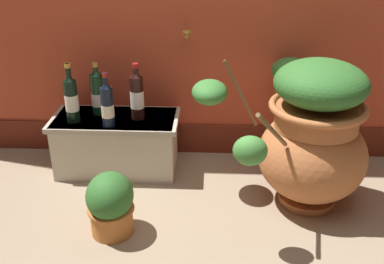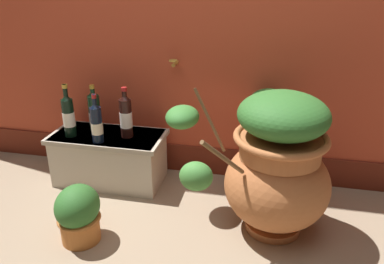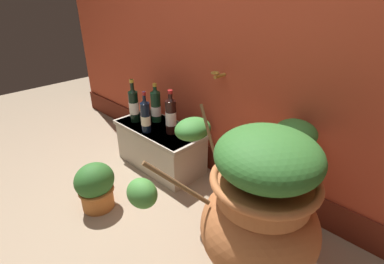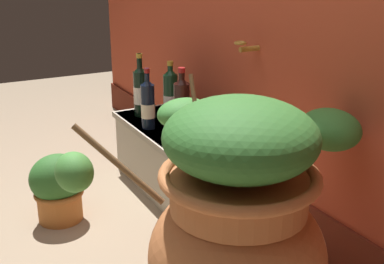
% 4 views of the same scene
% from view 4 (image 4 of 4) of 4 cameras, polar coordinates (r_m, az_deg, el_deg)
% --- Properties ---
extents(terracotta_urn, '(0.93, 1.00, 0.80)m').
position_cam_4_polar(terracotta_urn, '(1.60, 5.21, -9.91)').
color(terracotta_urn, '#B26638').
rests_on(terracotta_urn, ground_plane).
extents(stone_ledge, '(0.75, 0.37, 0.35)m').
position_cam_4_polar(stone_ledge, '(2.68, -2.53, -2.41)').
color(stone_ledge, beige).
rests_on(stone_ledge, ground_plane).
extents(wine_bottle_left, '(0.08, 0.08, 0.35)m').
position_cam_4_polar(wine_bottle_left, '(2.76, -5.95, 4.81)').
color(wine_bottle_left, black).
rests_on(wine_bottle_left, stone_ledge).
extents(wine_bottle_middle, '(0.08, 0.08, 0.32)m').
position_cam_4_polar(wine_bottle_middle, '(2.70, -2.48, 4.40)').
color(wine_bottle_middle, black).
rests_on(wine_bottle_middle, stone_ledge).
extents(wine_bottle_right, '(0.07, 0.07, 0.32)m').
position_cam_4_polar(wine_bottle_right, '(2.55, -5.09, 3.26)').
color(wine_bottle_right, black).
rests_on(wine_bottle_right, stone_ledge).
extents(wine_bottle_back, '(0.08, 0.08, 0.33)m').
position_cam_4_polar(wine_bottle_back, '(2.46, -1.18, 3.15)').
color(wine_bottle_back, black).
rests_on(wine_bottle_back, stone_ledge).
extents(potted_shrub, '(0.23, 0.26, 0.33)m').
position_cam_4_polar(potted_shrub, '(2.42, -15.12, -6.12)').
color(potted_shrub, '#C17033').
rests_on(potted_shrub, ground_plane).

